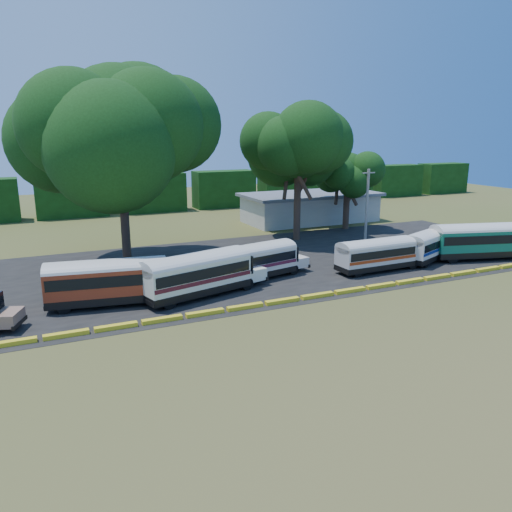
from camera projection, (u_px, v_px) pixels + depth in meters
name	position (u px, v px, depth m)	size (l,w,h in m)	color
ground	(307.00, 304.00, 36.51)	(160.00, 160.00, 0.00)	#3D4F1A
asphalt_strip	(252.00, 264.00, 47.50)	(64.00, 24.00, 0.02)	black
curb	(300.00, 298.00, 37.36)	(53.70, 0.45, 0.30)	yellow
terminal_building	(310.00, 207.00, 69.75)	(19.00, 9.00, 4.00)	#BCB8AC
treeline_backdrop	(152.00, 193.00, 78.13)	(130.00, 4.00, 6.00)	black
bus_red	(111.00, 279.00, 35.95)	(10.65, 4.16, 3.41)	black
bus_cream_west	(199.00, 272.00, 37.81)	(10.75, 5.13, 3.43)	black
bus_cream_east	(256.00, 259.00, 42.37)	(9.68, 4.27, 3.09)	black
bus_white_red	(378.00, 253.00, 44.83)	(9.12, 2.43, 2.98)	black
bus_white_blue	(430.00, 243.00, 48.61)	(9.45, 5.65, 3.05)	black
bus_teal	(479.00, 239.00, 48.96)	(11.21, 5.42, 3.58)	black
tree_west	(119.00, 128.00, 43.63)	(14.74, 14.74, 18.01)	#39281C
tree_center	(298.00, 145.00, 55.87)	(10.15, 10.15, 14.56)	#39281C
tree_east	(348.00, 172.00, 63.13)	(6.47, 6.47, 9.77)	#39281C
utility_pole	(367.00, 207.00, 54.51)	(1.60, 0.30, 8.40)	gray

